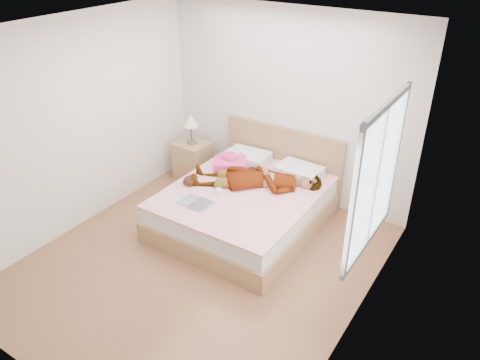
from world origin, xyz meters
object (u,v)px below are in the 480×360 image
at_px(bed, 248,203).
at_px(coffee_mug, 219,192).
at_px(woman, 257,175).
at_px(nightstand, 193,158).
at_px(magazine, 195,203).
at_px(phone, 241,150).
at_px(plush_toy, 190,180).
at_px(towel, 230,163).

xyz_separation_m(bed, coffee_mug, (-0.19, -0.37, 0.28)).
xyz_separation_m(woman, nightstand, (-1.38, 0.41, -0.29)).
bearing_deg(nightstand, magazine, -50.81).
bearing_deg(phone, plush_toy, -129.76).
distance_m(woman, magazine, 0.91).
bearing_deg(plush_toy, coffee_mug, -3.83).
distance_m(magazine, nightstand, 1.61).
relative_size(coffee_mug, nightstand, 0.12).
distance_m(coffee_mug, nightstand, 1.49).
bearing_deg(magazine, coffee_mug, 66.20).
bearing_deg(coffee_mug, plush_toy, 176.17).
bearing_deg(woman, nightstand, -133.22).
bearing_deg(nightstand, bed, -22.87).
bearing_deg(bed, magazine, -115.99).
xyz_separation_m(phone, bed, (0.45, -0.55, -0.43)).
xyz_separation_m(magazine, nightstand, (-1.01, 1.24, -0.18)).
distance_m(bed, plush_toy, 0.80).
height_order(bed, towel, bed).
relative_size(woman, bed, 0.80).
xyz_separation_m(bed, plush_toy, (-0.66, -0.33, 0.30)).
bearing_deg(nightstand, towel, -16.96).
xyz_separation_m(woman, plush_toy, (-0.71, -0.48, -0.05)).
distance_m(bed, coffee_mug, 0.50).
distance_m(phone, towel, 0.27).
relative_size(bed, coffee_mug, 17.32).
xyz_separation_m(towel, nightstand, (-0.86, 0.26, -0.26)).
height_order(phone, nightstand, nightstand).
xyz_separation_m(bed, towel, (-0.48, 0.30, 0.33)).
distance_m(towel, coffee_mug, 0.73).
bearing_deg(coffee_mug, phone, 105.96).
distance_m(phone, plush_toy, 0.92).
height_order(magazine, coffee_mug, coffee_mug).
height_order(magazine, nightstand, nightstand).
distance_m(phone, coffee_mug, 0.96).
height_order(bed, coffee_mug, bed).
xyz_separation_m(magazine, coffee_mug, (0.14, 0.31, 0.04)).
bearing_deg(towel, bed, -32.32).
xyz_separation_m(bed, nightstand, (-1.34, 0.56, 0.06)).
height_order(bed, nightstand, nightstand).
relative_size(bed, plush_toy, 9.07).
bearing_deg(towel, magazine, -81.34).
xyz_separation_m(phone, nightstand, (-0.88, 0.01, -0.36)).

